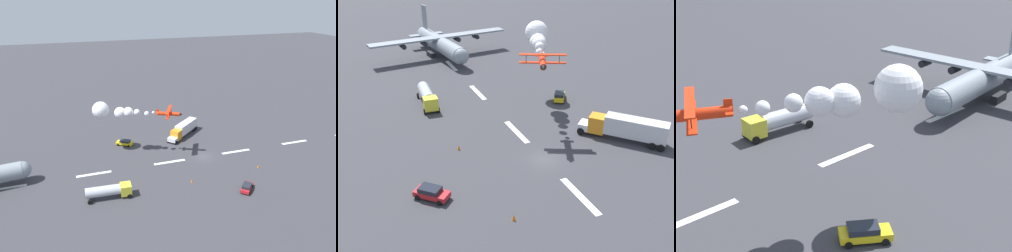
{
  "view_description": "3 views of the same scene",
  "coord_description": "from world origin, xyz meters",
  "views": [
    {
      "loc": [
        30.72,
        65.51,
        38.61
      ],
      "look_at": [
        8.4,
        -3.7,
        8.09
      ],
      "focal_mm": 34.04,
      "sensor_mm": 36.0,
      "label": 1
    },
    {
      "loc": [
        -41.83,
        23.69,
        28.98
      ],
      "look_at": [
        5.66,
        3.34,
        3.29
      ],
      "focal_mm": 42.73,
      "sensor_mm": 36.0,
      "label": 2
    },
    {
      "loc": [
        -6.22,
        -36.94,
        25.4
      ],
      "look_at": [
        27.09,
        0.0,
        3.75
      ],
      "focal_mm": 52.42,
      "sensor_mm": 36.0,
      "label": 3
    }
  ],
  "objects": [
    {
      "name": "stunt_biplane_red",
      "position": [
        20.71,
        -9.24,
        11.47
      ],
      "size": [
        20.93,
        12.4,
        4.25
      ],
      "color": "red"
    },
    {
      "name": "runway_stripe_3",
      "position": [
        -9.19,
        0.0,
        0.01
      ],
      "size": [
        8.0,
        0.9,
        0.01
      ],
      "primitive_type": "cube",
      "color": "white",
      "rests_on": "ground"
    },
    {
      "name": "semi_truck_orange",
      "position": [
        0.29,
        -13.97,
        2.11
      ],
      "size": [
        11.74,
        10.62,
        3.7
      ],
      "color": "silver",
      "rests_on": "ground"
    },
    {
      "name": "airport_staff_sedan",
      "position": [
        -2.58,
        16.53,
        0.81
      ],
      "size": [
        4.22,
        4.29,
        1.52
      ],
      "color": "#B21E23",
      "rests_on": "ground"
    },
    {
      "name": "traffic_cone_far",
      "position": [
        7.3,
        10.1,
        0.38
      ],
      "size": [
        0.44,
        0.44,
        0.75
      ],
      "primitive_type": "cone",
      "color": "orange",
      "rests_on": "ground"
    },
    {
      "name": "fuel_tanker_truck",
      "position": [
        25.36,
        10.4,
        1.74
      ],
      "size": [
        9.28,
        3.23,
        2.9
      ],
      "color": "yellow",
      "rests_on": "ground"
    },
    {
      "name": "runway_stripe_6",
      "position": [
        45.93,
        0.0,
        0.01
      ],
      "size": [
        8.0,
        0.9,
        0.01
      ],
      "primitive_type": "cube",
      "color": "white",
      "rests_on": "ground"
    },
    {
      "name": "traffic_cone_near",
      "position": [
        -10.1,
        9.16,
        0.38
      ],
      "size": [
        0.44,
        0.44,
        0.75
      ],
      "primitive_type": "cone",
      "color": "orange",
      "rests_on": "ground"
    },
    {
      "name": "runway_stripe_5",
      "position": [
        27.56,
        0.0,
        0.01
      ],
      "size": [
        8.0,
        0.9,
        0.01
      ],
      "primitive_type": "cube",
      "color": "white",
      "rests_on": "ground"
    },
    {
      "name": "followme_car_yellow",
      "position": [
        17.92,
        -12.76,
        0.81
      ],
      "size": [
        4.7,
        3.97,
        1.52
      ],
      "color": "yellow",
      "rests_on": "ground"
    },
    {
      "name": "ground_plane",
      "position": [
        0.0,
        0.0,
        0.0
      ],
      "size": [
        440.0,
        440.0,
        0.0
      ],
      "primitive_type": "plane",
      "color": "#38383D",
      "rests_on": "ground"
    },
    {
      "name": "cargo_transport_plane",
      "position": [
        53.41,
        0.04,
        3.31
      ],
      "size": [
        26.15,
        34.88,
        11.03
      ],
      "color": "gray",
      "rests_on": "ground"
    },
    {
      "name": "runway_stripe_4",
      "position": [
        9.19,
        0.0,
        0.01
      ],
      "size": [
        8.0,
        0.9,
        0.01
      ],
      "primitive_type": "cube",
      "color": "white",
      "rests_on": "ground"
    }
  ]
}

